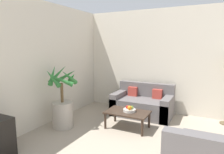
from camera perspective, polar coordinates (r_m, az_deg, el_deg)
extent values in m
cube|color=beige|center=(5.27, 25.87, 3.64)|extent=(7.99, 0.06, 2.70)
cylinder|color=#ADA393|center=(4.51, -13.89, -10.41)|extent=(0.44, 0.44, 0.56)
cylinder|color=brown|center=(4.38, -14.12, -4.37)|extent=(0.06, 0.06, 0.41)
cone|color=#2D7533|center=(4.18, -12.16, 0.00)|extent=(0.10, 0.47, 0.37)
cone|color=#2D7533|center=(4.36, -11.34, -0.10)|extent=(0.45, 0.39, 0.31)
cone|color=#2D7533|center=(4.51, -12.98, 0.34)|extent=(0.50, 0.21, 0.34)
cone|color=#2D7533|center=(4.48, -15.25, 0.76)|extent=(0.28, 0.44, 0.41)
cone|color=#2D7533|center=(4.36, -16.60, 0.58)|extent=(0.28, 0.43, 0.42)
cone|color=#2D7533|center=(4.19, -16.61, -0.25)|extent=(0.49, 0.20, 0.36)
cone|color=#2D7533|center=(4.09, -14.40, -0.80)|extent=(0.45, 0.39, 0.30)
cube|color=#605B5B|center=(5.16, 8.55, -8.54)|extent=(1.47, 0.81, 0.43)
cube|color=#605B5B|center=(5.36, 9.75, -3.53)|extent=(1.47, 0.16, 0.36)
cube|color=#605B5B|center=(5.36, 2.08, -7.11)|extent=(0.20, 0.81, 0.55)
cube|color=#605B5B|center=(4.99, 15.57, -8.64)|extent=(0.20, 0.81, 0.55)
cube|color=#B23D33|center=(5.36, 5.97, -4.11)|extent=(0.24, 0.12, 0.24)
cube|color=#B23D33|center=(5.17, 12.84, -4.76)|extent=(0.24, 0.12, 0.24)
cylinder|color=#38281E|center=(4.35, -1.93, -12.43)|extent=(0.05, 0.05, 0.34)
cylinder|color=#38281E|center=(4.05, 8.62, -14.19)|extent=(0.05, 0.05, 0.34)
cylinder|color=#38281E|center=(4.74, 0.88, -10.59)|extent=(0.05, 0.05, 0.34)
cylinder|color=#38281E|center=(4.47, 10.57, -11.98)|extent=(0.05, 0.05, 0.34)
cube|color=#38281E|center=(4.32, 4.44, -9.99)|extent=(0.91, 0.57, 0.03)
cylinder|color=beige|center=(4.30, 4.99, -9.45)|extent=(0.26, 0.26, 0.06)
sphere|color=red|center=(4.31, 4.39, -8.56)|extent=(0.07, 0.07, 0.07)
sphere|color=olive|center=(4.31, 5.71, -8.60)|extent=(0.06, 0.06, 0.06)
sphere|color=orange|center=(4.23, 5.04, -8.75)|extent=(0.09, 0.09, 0.09)
cube|color=#605B5B|center=(3.55, 24.43, -18.08)|extent=(0.64, 0.49, 0.36)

